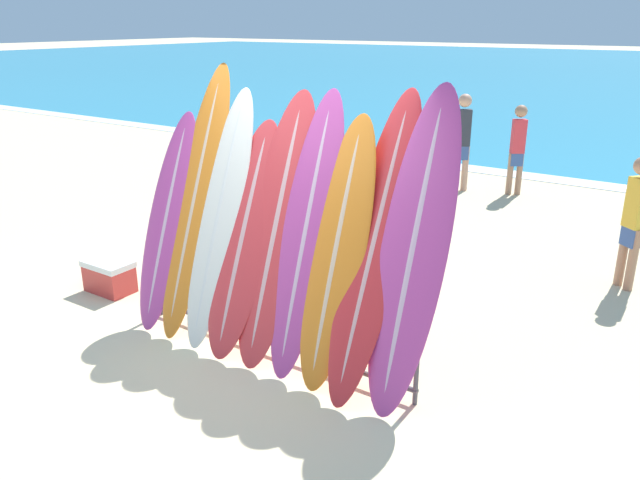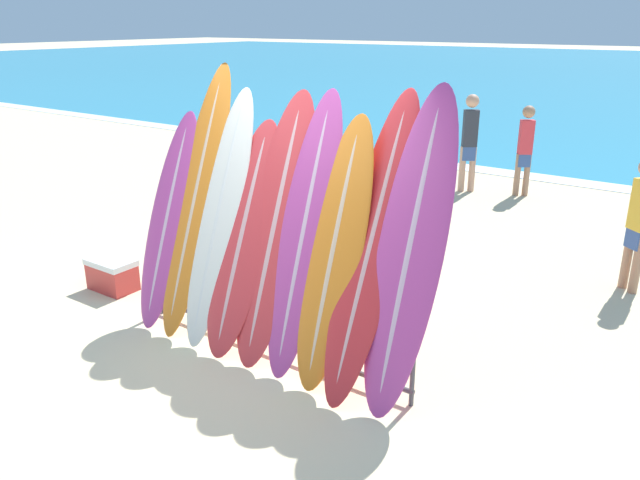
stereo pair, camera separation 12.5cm
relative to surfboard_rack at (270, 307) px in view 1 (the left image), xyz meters
The scene contains 15 objects.
ground_plane 0.55m from the surfboard_rack, 117.98° to the right, with size 160.00×160.00×0.00m, color beige.
surfboard_rack is the anchor object (origin of this frame).
surfboard_slot_0 1.41m from the surfboard_rack, behind, with size 0.51×0.85×2.07m.
surfboard_slot_1 1.27m from the surfboard_rack, behind, with size 0.50×1.04×2.53m.
surfboard_slot_2 0.95m from the surfboard_rack, behind, with size 0.49×0.98×2.33m.
surfboard_slot_3 0.66m from the surfboard_rack, behind, with size 0.60×0.92×2.07m.
surfboard_slot_4 0.71m from the surfboard_rack, 85.51° to the left, with size 0.60×0.94×2.34m.
surfboard_slot_5 0.80m from the surfboard_rack, 15.48° to the left, with size 0.50×0.90×2.38m.
surfboard_slot_6 0.92m from the surfboard_rack, ahead, with size 0.52×0.85×2.20m.
surfboard_slot_7 1.23m from the surfboard_rack, ahead, with size 0.50×1.17×2.41m.
surfboard_slot_8 1.53m from the surfboard_rack, ahead, with size 0.55×0.93×2.47m.
person_near_water 4.22m from the surfboard_rack, 54.86° to the left, with size 0.26×0.25×1.52m.
person_mid_beach 6.76m from the surfboard_rack, 89.18° to the left, with size 0.27×0.24×1.55m.
person_far_left 6.54m from the surfboard_rack, 97.02° to the left, with size 0.29×0.27×1.71m.
cooler_box 2.39m from the surfboard_rack, behind, with size 0.55×0.35×0.36m.
Camera 1 is at (3.33, -3.70, 2.90)m, focal length 35.00 mm.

